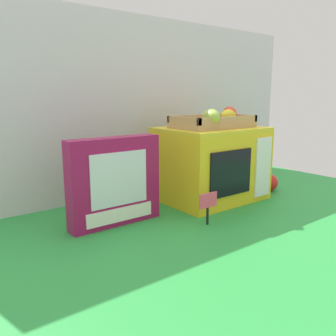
{
  "coord_description": "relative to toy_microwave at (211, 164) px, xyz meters",
  "views": [
    {
      "loc": [
        -0.8,
        -0.94,
        0.39
      ],
      "look_at": [
        -0.08,
        -0.01,
        0.15
      ],
      "focal_mm": 37.99,
      "sensor_mm": 36.0,
      "label": 1
    }
  ],
  "objects": [
    {
      "name": "price_sign",
      "position": [
        -0.21,
        -0.2,
        -0.07
      ],
      "size": [
        0.07,
        0.01,
        0.1
      ],
      "color": "black",
      "rests_on": "ground"
    },
    {
      "name": "loose_toy_apple",
      "position": [
        0.27,
        -0.07,
        -0.1
      ],
      "size": [
        0.07,
        0.07,
        0.07
      ],
      "primitive_type": "sphere",
      "color": "red",
      "rests_on": "ground"
    },
    {
      "name": "ground_plane",
      "position": [
        -0.13,
        0.0,
        -0.14
      ],
      "size": [
        1.7,
        1.7,
        0.0
      ],
      "primitive_type": "plane",
      "color": "green",
      "rests_on": "ground"
    },
    {
      "name": "toy_microwave",
      "position": [
        0.0,
        0.0,
        0.0
      ],
      "size": [
        0.38,
        0.29,
        0.27
      ],
      "color": "yellow",
      "rests_on": "ground"
    },
    {
      "name": "cookie_set_box",
      "position": [
        -0.42,
        -0.02,
        -0.0
      ],
      "size": [
        0.29,
        0.06,
        0.27
      ],
      "color": "#99144C",
      "rests_on": "ground"
    },
    {
      "name": "food_groups_crate",
      "position": [
        0.0,
        -0.02,
        0.16
      ],
      "size": [
        0.29,
        0.19,
        0.07
      ],
      "color": "tan",
      "rests_on": "toy_microwave"
    },
    {
      "name": "display_back_panel",
      "position": [
        -0.13,
        0.26,
        0.21
      ],
      "size": [
        1.61,
        0.03,
        0.69
      ],
      "primitive_type": "cube",
      "color": "silver",
      "rests_on": "ground"
    }
  ]
}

